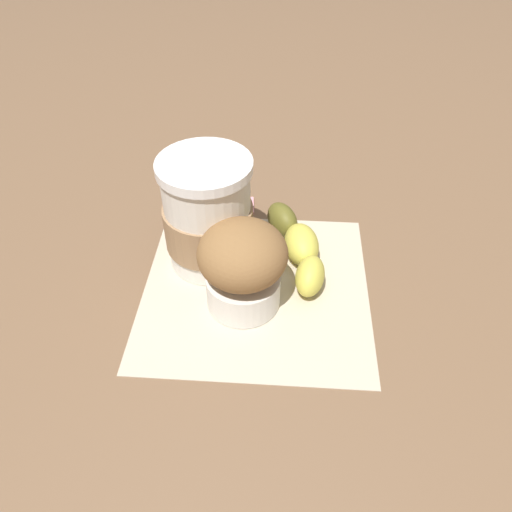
{
  "coord_description": "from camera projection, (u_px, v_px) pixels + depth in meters",
  "views": [
    {
      "loc": [
        0.11,
        -0.34,
        0.37
      ],
      "look_at": [
        0.0,
        0.0,
        0.04
      ],
      "focal_mm": 35.0,
      "sensor_mm": 36.0,
      "label": 1
    }
  ],
  "objects": [
    {
      "name": "banana",
      "position": [
        297.0,
        245.0,
        0.53
      ],
      "size": [
        0.1,
        0.13,
        0.04
      ],
      "color": "#D6CC4C",
      "rests_on": "paper_napkin"
    },
    {
      "name": "ground_plane",
      "position": [
        256.0,
        288.0,
        0.51
      ],
      "size": [
        3.0,
        3.0,
        0.0
      ],
      "primitive_type": "plane",
      "color": "brown"
    },
    {
      "name": "muffin",
      "position": [
        243.0,
        265.0,
        0.46
      ],
      "size": [
        0.08,
        0.08,
        0.09
      ],
      "color": "white",
      "rests_on": "paper_napkin"
    },
    {
      "name": "coffee_cup",
      "position": [
        208.0,
        216.0,
        0.51
      ],
      "size": [
        0.09,
        0.09,
        0.12
      ],
      "color": "silver",
      "rests_on": "paper_napkin"
    },
    {
      "name": "paper_napkin",
      "position": [
        256.0,
        288.0,
        0.51
      ],
      "size": [
        0.28,
        0.28,
        0.0
      ],
      "primitive_type": "cube",
      "rotation": [
        0.0,
        0.0,
        0.26
      ],
      "color": "beige",
      "rests_on": "ground_plane"
    },
    {
      "name": "sugar_packet",
      "position": [
        233.0,
        205.0,
        0.61
      ],
      "size": [
        0.06,
        0.05,
        0.01
      ],
      "primitive_type": "cube",
      "rotation": [
        0.0,
        0.0,
        0.35
      ],
      "color": "pink",
      "rests_on": "ground_plane"
    }
  ]
}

